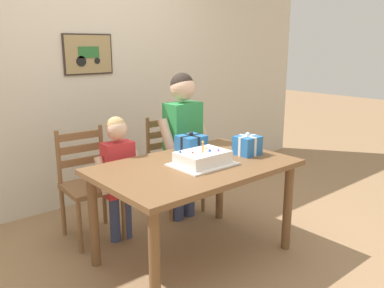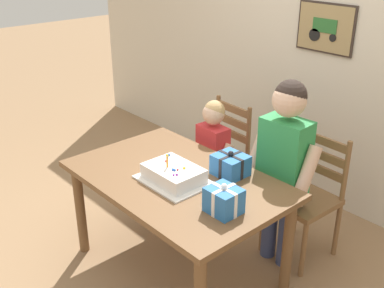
{
  "view_description": "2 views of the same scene",
  "coord_description": "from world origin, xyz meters",
  "views": [
    {
      "loc": [
        -1.83,
        -2.11,
        1.6
      ],
      "look_at": [
        0.1,
        0.15,
        0.85
      ],
      "focal_mm": 37.29,
      "sensor_mm": 36.0,
      "label": 1
    },
    {
      "loc": [
        2.05,
        -1.7,
        2.19
      ],
      "look_at": [
        0.0,
        0.13,
        0.94
      ],
      "focal_mm": 43.64,
      "sensor_mm": 36.0,
      "label": 2
    }
  ],
  "objects": [
    {
      "name": "dining_table",
      "position": [
        0.0,
        0.0,
        0.65
      ],
      "size": [
        1.44,
        0.92,
        0.74
      ],
      "color": "brown",
      "rests_on": "ground"
    },
    {
      "name": "birthday_cake",
      "position": [
        0.03,
        -0.05,
        0.79
      ],
      "size": [
        0.44,
        0.34,
        0.19
      ],
      "color": "white",
      "rests_on": "dining_table"
    },
    {
      "name": "ground_plane",
      "position": [
        0.0,
        0.0,
        0.0
      ],
      "size": [
        20.0,
        20.0,
        0.0
      ],
      "primitive_type": "plane",
      "color": "#997551"
    },
    {
      "name": "gift_box_beside_cake",
      "position": [
        0.49,
        -0.07,
        0.82
      ],
      "size": [
        0.19,
        0.17,
        0.18
      ],
      "color": "#286BB7",
      "rests_on": "dining_table"
    },
    {
      "name": "child_older",
      "position": [
        0.39,
        0.61,
        0.83
      ],
      "size": [
        0.5,
        0.28,
        1.36
      ],
      "color": "#38426B",
      "rests_on": "ground"
    },
    {
      "name": "chair_right",
      "position": [
        0.45,
        0.84,
        0.47
      ],
      "size": [
        0.44,
        0.44,
        0.92
      ],
      "color": "brown",
      "rests_on": "ground"
    },
    {
      "name": "back_wall",
      "position": [
        -0.0,
        1.61,
        1.3
      ],
      "size": [
        6.4,
        0.11,
        2.6
      ],
      "color": "beige",
      "rests_on": "ground"
    },
    {
      "name": "gift_box_red_large",
      "position": [
        0.21,
        0.28,
        0.81
      ],
      "size": [
        0.21,
        0.19,
        0.17
      ],
      "color": "#286BB7",
      "rests_on": "dining_table"
    },
    {
      "name": "chair_left",
      "position": [
        -0.44,
        0.84,
        0.47
      ],
      "size": [
        0.45,
        0.45,
        0.92
      ],
      "color": "brown",
      "rests_on": "ground"
    },
    {
      "name": "child_younger",
      "position": [
        -0.29,
        0.61,
        0.64
      ],
      "size": [
        0.39,
        0.22,
        1.05
      ],
      "color": "#38426B",
      "rests_on": "ground"
    }
  ]
}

